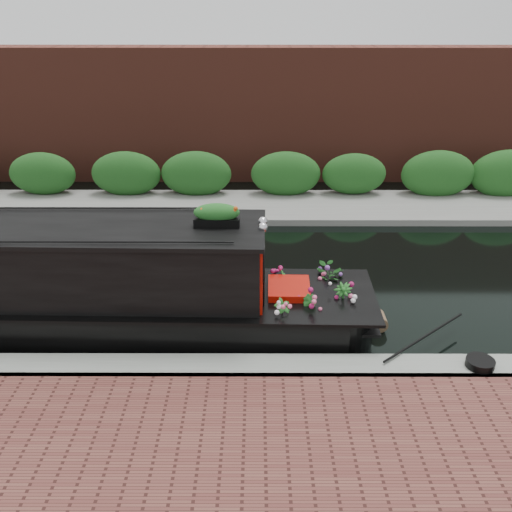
{
  "coord_description": "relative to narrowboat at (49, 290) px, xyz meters",
  "views": [
    {
      "loc": [
        1.56,
        -10.57,
        5.53
      ],
      "look_at": [
        1.54,
        -0.6,
        0.85
      ],
      "focal_mm": 40.0,
      "sensor_mm": 36.0,
      "label": 1
    }
  ],
  "objects": [
    {
      "name": "near_bank_coping",
      "position": [
        2.09,
        -1.47,
        -0.76
      ],
      "size": [
        40.0,
        0.6,
        0.5
      ],
      "primitive_type": "cube",
      "color": "gray",
      "rests_on": "ground"
    },
    {
      "name": "narrowboat",
      "position": [
        0.0,
        0.0,
        0.0
      ],
      "size": [
        10.91,
        2.13,
        2.57
      ],
      "rotation": [
        0.0,
        0.0,
        -0.02
      ],
      "color": "black",
      "rests_on": "ground"
    },
    {
      "name": "coiled_mooring_rope",
      "position": [
        7.08,
        -1.5,
        -0.45
      ],
      "size": [
        0.44,
        0.44,
        0.12
      ],
      "primitive_type": "cylinder",
      "color": "black",
      "rests_on": "near_bank_coping"
    },
    {
      "name": "far_hedge",
      "position": [
        2.09,
        6.93,
        -0.76
      ],
      "size": [
        40.0,
        1.1,
        2.8
      ],
      "primitive_type": "cube",
      "color": "#1E521C",
      "rests_on": "ground"
    },
    {
      "name": "far_brick_wall",
      "position": [
        2.09,
        9.03,
        -0.76
      ],
      "size": [
        40.0,
        1.0,
        8.0
      ],
      "primitive_type": "cube",
      "color": "#5F2A20",
      "rests_on": "ground"
    },
    {
      "name": "rope_fender",
      "position": [
        5.82,
        -0.0,
        -0.61
      ],
      "size": [
        0.29,
        0.36,
        0.29
      ],
      "primitive_type": "cylinder",
      "rotation": [
        1.57,
        0.0,
        0.0
      ],
      "color": "brown",
      "rests_on": "ground"
    },
    {
      "name": "far_bank_path",
      "position": [
        2.09,
        6.03,
        -0.76
      ],
      "size": [
        40.0,
        2.4,
        0.34
      ],
      "primitive_type": "cube",
      "color": "gray",
      "rests_on": "ground"
    },
    {
      "name": "ground",
      "position": [
        2.09,
        1.83,
        -0.76
      ],
      "size": [
        80.0,
        80.0,
        0.0
      ],
      "primitive_type": "plane",
      "color": "black",
      "rests_on": "ground"
    }
  ]
}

